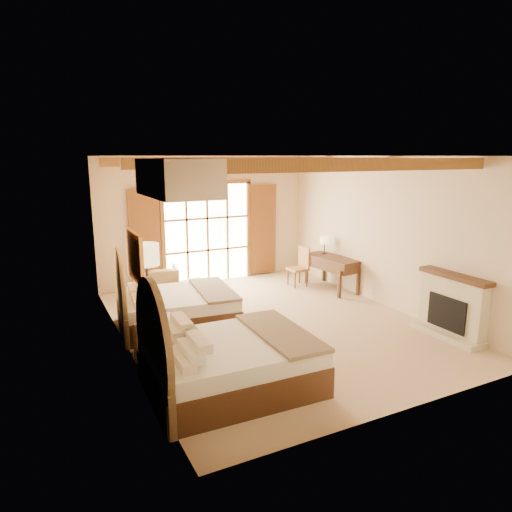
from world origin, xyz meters
TOP-DOWN VIEW (x-y plane):
  - floor at (0.00, 0.00)m, footprint 7.00×7.00m
  - wall_back at (0.00, 3.50)m, footprint 5.50×0.00m
  - wall_left at (-2.75, 0.00)m, footprint 0.00×7.00m
  - wall_right at (2.75, 0.00)m, footprint 0.00×7.00m
  - ceiling at (0.00, 0.00)m, footprint 7.00×7.00m
  - ceiling_beams at (0.00, 0.00)m, footprint 5.39×4.60m
  - french_doors at (0.00, 3.44)m, footprint 3.95×0.08m
  - fireplace at (2.60, -2.00)m, footprint 0.46×1.40m
  - painting at (-2.70, -0.75)m, footprint 0.06×0.95m
  - canopy_valance at (-2.40, -2.00)m, footprint 0.70×1.40m
  - bed_near at (-1.88, -1.97)m, footprint 2.32×1.79m
  - bed_far at (-1.84, 0.68)m, footprint 2.31×1.84m
  - nightstand at (-2.43, -0.48)m, footprint 0.70×0.70m
  - floor_lamp at (-2.50, -0.55)m, footprint 0.40×0.40m
  - armchair at (-1.40, 2.84)m, footprint 0.81×0.83m
  - ottoman at (-0.80, 2.18)m, footprint 0.69×0.69m
  - desk at (2.43, 1.42)m, footprint 0.84×1.57m
  - desk_chair at (1.87, 2.03)m, footprint 0.45×0.45m
  - desk_lamp at (2.49, 1.82)m, footprint 0.22×0.22m

SIDE VIEW (x-z plane):
  - floor at x=0.00m, z-range 0.00..0.00m
  - ottoman at x=-0.80m, z-range 0.00..0.41m
  - desk_chair at x=1.87m, z-range -0.19..0.80m
  - nightstand at x=-2.43m, z-range 0.00..0.66m
  - armchair at x=-1.40m, z-range 0.00..0.68m
  - bed_far at x=-1.84m, z-range -0.28..1.13m
  - desk at x=2.43m, z-range 0.03..0.83m
  - bed_near at x=-1.88m, z-range -0.30..1.21m
  - fireplace at x=2.60m, z-range -0.07..1.09m
  - desk_lamp at x=2.49m, z-range 0.91..1.35m
  - french_doors at x=0.00m, z-range -0.05..2.55m
  - wall_back at x=0.00m, z-range -1.15..4.35m
  - wall_left at x=-2.75m, z-range -1.90..5.10m
  - wall_right at x=2.75m, z-range -1.90..5.10m
  - floor_lamp at x=-2.50m, z-range 0.66..2.56m
  - painting at x=-2.70m, z-range 1.38..2.12m
  - canopy_valance at x=-2.40m, z-range 2.73..3.18m
  - ceiling_beams at x=0.00m, z-range 2.99..3.17m
  - ceiling at x=0.00m, z-range 3.20..3.20m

